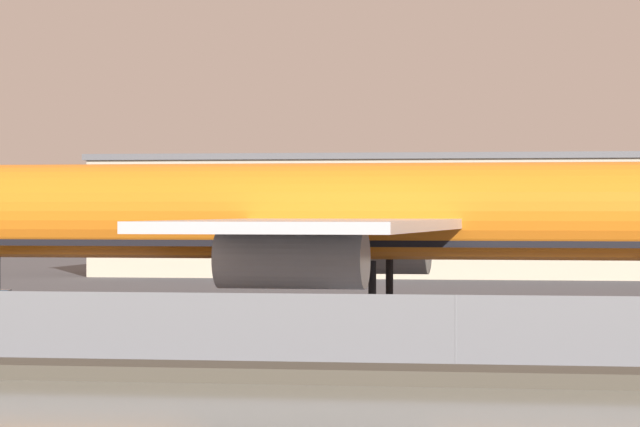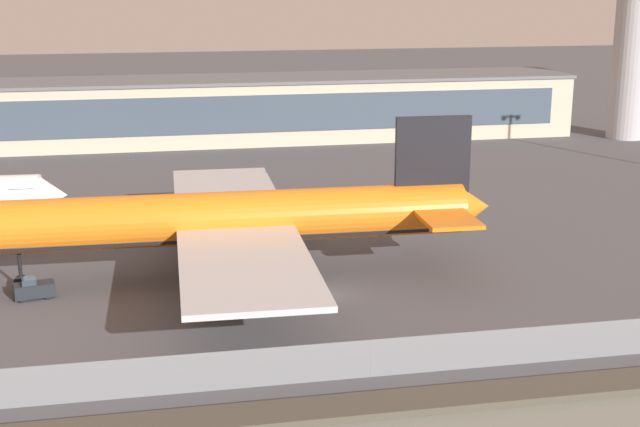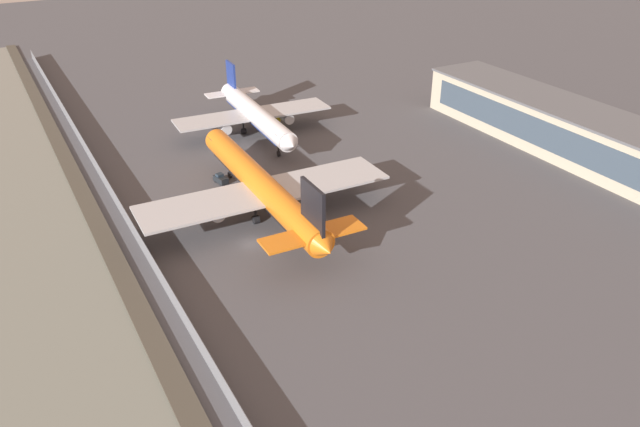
% 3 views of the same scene
% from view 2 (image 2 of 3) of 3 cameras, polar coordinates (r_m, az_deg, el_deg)
% --- Properties ---
extents(ground_plane, '(500.00, 500.00, 0.00)m').
position_cam_2_polar(ground_plane, '(74.59, 0.21, -5.23)').
color(ground_plane, '#4C4C51').
extents(shoreline_seawall, '(320.00, 3.00, 0.50)m').
position_cam_2_polar(shoreline_seawall, '(56.19, 4.42, -12.08)').
color(shoreline_seawall, '#474238').
rests_on(shoreline_seawall, ground).
extents(perimeter_fence, '(280.00, 0.10, 2.66)m').
position_cam_2_polar(perimeter_fence, '(59.64, 3.28, -9.24)').
color(perimeter_fence, slate).
rests_on(perimeter_fence, ground).
extents(cargo_jet_orange, '(50.85, 43.76, 13.99)m').
position_cam_2_polar(cargo_jet_orange, '(77.39, -6.59, -0.43)').
color(cargo_jet_orange, orange).
rests_on(cargo_jet_orange, ground).
extents(baggage_tug, '(3.45, 2.19, 1.80)m').
position_cam_2_polar(baggage_tug, '(77.26, -17.84, -4.62)').
color(baggage_tug, '#1E2328').
rests_on(baggage_tug, ground).
extents(terminal_building, '(94.82, 14.87, 10.09)m').
position_cam_2_polar(terminal_building, '(145.31, -2.43, 6.77)').
color(terminal_building, '#BCB299').
rests_on(terminal_building, ground).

